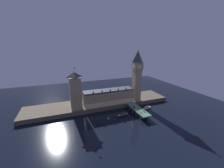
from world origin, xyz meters
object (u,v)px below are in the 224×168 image
object	(u,v)px
car_northbound_trail	(141,113)
street_lamp_far	(129,103)
boat_upstream	(123,115)
pedestrian_mid_walk	(141,107)
clock_tower	(137,74)
car_southbound_lead	(144,111)
boat_downstream	(147,108)
victoria_tower	(75,91)
pedestrian_near_rail	(137,111)
street_lamp_near	(140,111)
street_lamp_mid	(142,105)
car_northbound_lead	(134,107)

from	to	relation	value
car_northbound_trail	street_lamp_far	size ratio (longest dim) A/B	0.71
street_lamp_far	boat_upstream	size ratio (longest dim) A/B	0.35
pedestrian_mid_walk	boat_upstream	distance (m)	28.75
clock_tower	car_northbound_trail	world-z (taller)	clock_tower
car_southbound_lead	boat_downstream	world-z (taller)	car_southbound_lead
clock_tower	victoria_tower	distance (m)	95.33
victoria_tower	pedestrian_near_rail	distance (m)	87.48
street_lamp_near	street_lamp_mid	world-z (taller)	street_lamp_near
clock_tower	boat_upstream	world-z (taller)	clock_tower
car_southbound_lead	street_lamp_mid	xyz separation A→B (m)	(3.21, 9.94, 3.49)
clock_tower	car_northbound_lead	size ratio (longest dim) A/B	18.38
pedestrian_near_rail	boat_downstream	bearing A→B (deg)	31.34
pedestrian_mid_walk	boat_downstream	world-z (taller)	pedestrian_mid_walk
clock_tower	car_northbound_trail	distance (m)	63.00
pedestrian_mid_walk	boat_downstream	distance (m)	17.11
street_lamp_far	boat_downstream	distance (m)	28.29
car_northbound_trail	boat_upstream	bearing A→B (deg)	144.80
car_southbound_lead	street_lamp_far	bearing A→B (deg)	109.70
street_lamp_far	boat_upstream	xyz separation A→B (m)	(-16.36, -13.45, -9.29)
pedestrian_mid_walk	boat_upstream	xyz separation A→B (m)	(-28.00, 1.00, -6.43)
clock_tower	victoria_tower	xyz separation A→B (m)	(-93.88, 1.96, -16.43)
pedestrian_near_rail	boat_downstream	world-z (taller)	pedestrian_near_rail
pedestrian_mid_walk	street_lamp_far	world-z (taller)	street_lamp_far
car_northbound_trail	street_lamp_mid	xyz separation A→B (m)	(8.83, 12.54, 3.53)
car_southbound_lead	pedestrian_mid_walk	size ratio (longest dim) A/B	2.67
street_lamp_near	boat_upstream	size ratio (longest dim) A/B	0.40
car_northbound_lead	street_lamp_far	bearing A→B (deg)	109.89
clock_tower	street_lamp_mid	world-z (taller)	clock_tower
street_lamp_far	boat_upstream	bearing A→B (deg)	-140.57
victoria_tower	street_lamp_far	xyz separation A→B (m)	(72.58, -19.20, -21.26)
victoria_tower	pedestrian_mid_walk	bearing A→B (deg)	-21.78
car_southbound_lead	pedestrian_near_rail	xyz separation A→B (m)	(-8.43, 2.05, 0.28)
victoria_tower	street_lamp_near	bearing A→B (deg)	-33.83
street_lamp_mid	boat_upstream	distance (m)	30.05
street_lamp_far	car_northbound_trail	bearing A→B (deg)	-83.28
clock_tower	street_lamp_near	xyz separation A→B (m)	(-21.30, -46.68, -37.13)
clock_tower	pedestrian_mid_walk	distance (m)	52.37
car_northbound_lead	clock_tower	bearing A→B (deg)	55.29
car_northbound_lead	pedestrian_near_rail	distance (m)	14.03
street_lamp_far	boat_upstream	world-z (taller)	street_lamp_far
pedestrian_near_rail	street_lamp_mid	bearing A→B (deg)	34.15
car_northbound_trail	street_lamp_mid	distance (m)	15.73
boat_upstream	victoria_tower	bearing A→B (deg)	149.86
car_northbound_lead	car_northbound_trail	world-z (taller)	car_northbound_lead
boat_downstream	car_northbound_lead	bearing A→B (deg)	-175.69
pedestrian_near_rail	street_lamp_near	size ratio (longest dim) A/B	0.26
victoria_tower	street_lamp_mid	world-z (taller)	victoria_tower
street_lamp_far	car_northbound_lead	bearing A→B (deg)	-70.11
car_southbound_lead	street_lamp_far	xyz separation A→B (m)	(-8.83, 24.66, 3.03)
street_lamp_near	pedestrian_mid_walk	bearing A→B (deg)	52.15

